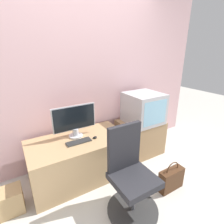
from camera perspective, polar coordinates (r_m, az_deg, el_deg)
ground_plane at (r=2.18m, az=6.87°, el=-30.59°), size 12.00×12.00×0.00m
wall_back at (r=2.57m, az=-10.50°, el=11.28°), size 4.40×0.05×2.60m
desk at (r=2.48m, az=-10.51°, el=-14.58°), size 1.28×0.69×0.57m
side_stand at (r=3.01m, az=9.03°, el=-7.94°), size 0.66×0.56×0.55m
main_monitor at (r=2.32m, az=-12.10°, el=-2.74°), size 0.57×0.18×0.43m
keyboard at (r=2.27m, az=-10.78°, el=-9.53°), size 0.31×0.11×0.01m
mouse at (r=2.32m, az=-5.59°, el=-8.28°), size 0.06×0.04×0.03m
crt_tv at (r=2.80m, az=10.26°, el=1.29°), size 0.53×0.53×0.47m
office_chair at (r=1.98m, az=6.12°, el=-20.96°), size 0.56×0.56×0.96m
cardboard_box_lower at (r=2.37m, az=-30.42°, el=-23.82°), size 0.26×0.22×0.28m
handbag at (r=2.45m, az=18.72°, el=-20.00°), size 0.34×0.12×0.39m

